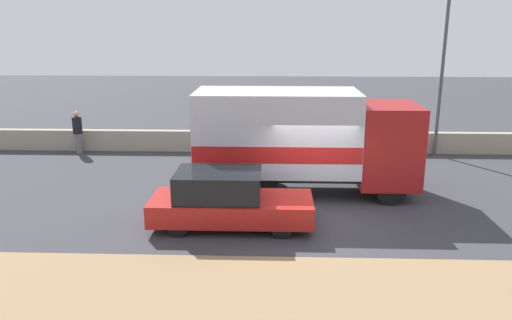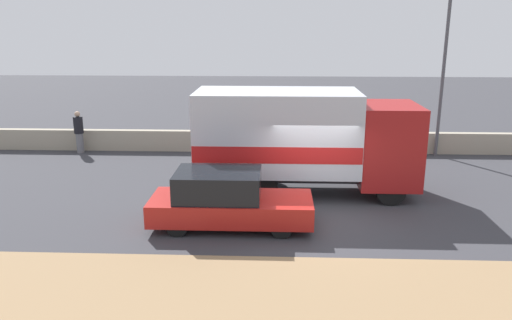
# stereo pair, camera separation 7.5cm
# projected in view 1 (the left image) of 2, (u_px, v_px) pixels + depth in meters

# --- Properties ---
(ground_plane) EXTENTS (80.00, 80.00, 0.00)m
(ground_plane) POSITION_uv_depth(u_px,v_px,m) (316.00, 218.00, 14.29)
(ground_plane) COLOR #38383D
(dirt_shoulder_foreground) EXTENTS (60.00, 4.99, 0.04)m
(dirt_shoulder_foreground) POSITION_uv_depth(u_px,v_px,m) (338.00, 318.00, 9.37)
(dirt_shoulder_foreground) COLOR #937551
(dirt_shoulder_foreground) RESTS_ON ground_plane
(stone_wall_backdrop) EXTENTS (60.00, 0.35, 0.90)m
(stone_wall_backdrop) POSITION_uv_depth(u_px,v_px,m) (302.00, 142.00, 21.54)
(stone_wall_backdrop) COLOR #A39984
(stone_wall_backdrop) RESTS_ON ground_plane
(street_lamp) EXTENTS (0.56, 0.28, 7.89)m
(street_lamp) POSITION_uv_depth(u_px,v_px,m) (445.00, 46.00, 19.94)
(street_lamp) COLOR #4C4C51
(street_lamp) RESTS_ON ground_plane
(box_truck) EXTENTS (7.01, 2.49, 3.35)m
(box_truck) POSITION_uv_depth(u_px,v_px,m) (300.00, 138.00, 15.96)
(box_truck) COLOR maroon
(box_truck) RESTS_ON ground_plane
(car_hatchback) EXTENTS (4.39, 1.71, 1.56)m
(car_hatchback) POSITION_uv_depth(u_px,v_px,m) (227.00, 200.00, 13.52)
(car_hatchback) COLOR #B21E19
(car_hatchback) RESTS_ON ground_plane
(pedestrian) EXTENTS (0.39, 0.39, 1.80)m
(pedestrian) POSITION_uv_depth(u_px,v_px,m) (78.00, 132.00, 21.24)
(pedestrian) COLOR slate
(pedestrian) RESTS_ON ground_plane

